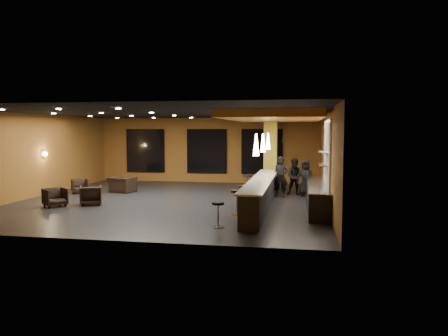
% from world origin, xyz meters
% --- Properties ---
extents(floor, '(12.00, 13.00, 0.10)m').
position_xyz_m(floor, '(0.00, 0.00, -0.05)').
color(floor, black).
rests_on(floor, ground).
extents(ceiling, '(12.00, 13.00, 0.10)m').
position_xyz_m(ceiling, '(0.00, 0.00, 3.55)').
color(ceiling, black).
extents(wall_back, '(12.00, 0.10, 3.50)m').
position_xyz_m(wall_back, '(0.00, 6.55, 1.75)').
color(wall_back, brown).
rests_on(wall_back, floor).
extents(wall_front, '(12.00, 0.10, 3.50)m').
position_xyz_m(wall_front, '(0.00, -6.55, 1.75)').
color(wall_front, brown).
rests_on(wall_front, floor).
extents(wall_left, '(0.10, 13.00, 3.50)m').
position_xyz_m(wall_left, '(-6.05, 0.00, 1.75)').
color(wall_left, brown).
rests_on(wall_left, floor).
extents(wall_right, '(0.10, 13.00, 3.50)m').
position_xyz_m(wall_right, '(6.05, 0.00, 1.75)').
color(wall_right, brown).
rests_on(wall_right, floor).
extents(wood_soffit, '(3.60, 8.00, 0.28)m').
position_xyz_m(wood_soffit, '(4.00, 1.00, 3.36)').
color(wood_soffit, '#BC7B37').
rests_on(wood_soffit, ceiling).
extents(window_left, '(2.20, 0.06, 2.40)m').
position_xyz_m(window_left, '(-3.50, 6.44, 1.70)').
color(window_left, black).
rests_on(window_left, wall_back).
extents(window_center, '(2.20, 0.06, 2.40)m').
position_xyz_m(window_center, '(0.00, 6.44, 1.70)').
color(window_center, black).
rests_on(window_center, wall_back).
extents(window_right, '(2.20, 0.06, 2.40)m').
position_xyz_m(window_right, '(3.00, 6.44, 1.70)').
color(window_right, black).
rests_on(window_right, wall_back).
extents(tile_backsplash, '(0.06, 3.20, 2.40)m').
position_xyz_m(tile_backsplash, '(5.96, -1.00, 2.00)').
color(tile_backsplash, white).
rests_on(tile_backsplash, wall_right).
extents(bar_counter, '(0.60, 8.00, 1.00)m').
position_xyz_m(bar_counter, '(3.65, -1.00, 0.50)').
color(bar_counter, black).
rests_on(bar_counter, floor).
extents(bar_top, '(0.78, 8.10, 0.05)m').
position_xyz_m(bar_top, '(3.65, -1.00, 1.02)').
color(bar_top, beige).
rests_on(bar_top, bar_counter).
extents(prep_counter, '(0.70, 6.00, 0.86)m').
position_xyz_m(prep_counter, '(5.65, -0.50, 0.43)').
color(prep_counter, black).
rests_on(prep_counter, floor).
extents(prep_top, '(0.72, 6.00, 0.03)m').
position_xyz_m(prep_top, '(5.65, -0.50, 0.89)').
color(prep_top, silver).
rests_on(prep_top, prep_counter).
extents(wall_shelf_lower, '(0.30, 1.50, 0.03)m').
position_xyz_m(wall_shelf_lower, '(5.82, -1.20, 1.60)').
color(wall_shelf_lower, silver).
rests_on(wall_shelf_lower, wall_right).
extents(wall_shelf_upper, '(0.30, 1.50, 0.03)m').
position_xyz_m(wall_shelf_upper, '(5.82, -1.20, 2.05)').
color(wall_shelf_upper, silver).
rests_on(wall_shelf_upper, wall_right).
extents(column, '(0.60, 0.60, 3.50)m').
position_xyz_m(column, '(3.65, 3.60, 1.75)').
color(column, olive).
rests_on(column, floor).
extents(wall_sconce, '(0.22, 0.22, 0.22)m').
position_xyz_m(wall_sconce, '(-5.88, 0.50, 1.80)').
color(wall_sconce, '#FFE5B2').
rests_on(wall_sconce, wall_left).
extents(pendant_0, '(0.20, 0.20, 0.70)m').
position_xyz_m(pendant_0, '(3.65, -3.00, 2.35)').
color(pendant_0, white).
rests_on(pendant_0, wood_soffit).
extents(pendant_1, '(0.20, 0.20, 0.70)m').
position_xyz_m(pendant_1, '(3.65, -0.50, 2.35)').
color(pendant_1, white).
rests_on(pendant_1, wood_soffit).
extents(pendant_2, '(0.20, 0.20, 0.70)m').
position_xyz_m(pendant_2, '(3.65, 2.00, 2.35)').
color(pendant_2, white).
rests_on(pendant_2, wood_soffit).
extents(staff_a, '(0.64, 0.43, 1.72)m').
position_xyz_m(staff_a, '(4.22, 1.64, 0.86)').
color(staff_a, black).
rests_on(staff_a, floor).
extents(staff_b, '(0.81, 0.65, 1.61)m').
position_xyz_m(staff_b, '(4.82, 2.43, 0.80)').
color(staff_b, black).
rests_on(staff_b, floor).
extents(staff_c, '(0.84, 0.62, 1.55)m').
position_xyz_m(staff_c, '(5.25, 2.24, 0.77)').
color(staff_c, black).
rests_on(staff_c, floor).
extents(armchair_a, '(1.05, 1.05, 0.69)m').
position_xyz_m(armchair_a, '(-3.88, -2.11, 0.34)').
color(armchair_a, black).
rests_on(armchair_a, floor).
extents(armchair_b, '(1.04, 1.05, 0.72)m').
position_xyz_m(armchair_b, '(-2.76, -1.52, 0.36)').
color(armchair_b, black).
rests_on(armchair_b, floor).
extents(armchair_c, '(0.97, 0.98, 0.64)m').
position_xyz_m(armchair_c, '(-4.75, 1.34, 0.32)').
color(armchair_c, black).
rests_on(armchair_c, floor).
extents(armchair_d, '(1.28, 1.18, 0.69)m').
position_xyz_m(armchair_d, '(-2.99, 1.94, 0.35)').
color(armchair_d, black).
rests_on(armchair_d, floor).
extents(bar_stool_0, '(0.37, 0.37, 0.74)m').
position_xyz_m(bar_stool_0, '(2.71, -4.53, 0.47)').
color(bar_stool_0, silver).
rests_on(bar_stool_0, floor).
extents(bar_stool_1, '(0.42, 0.42, 0.84)m').
position_xyz_m(bar_stool_1, '(2.98, -2.56, 0.54)').
color(bar_stool_1, silver).
rests_on(bar_stool_1, floor).
extents(bar_stool_2, '(0.40, 0.40, 0.80)m').
position_xyz_m(bar_stool_2, '(2.99, -1.00, 0.51)').
color(bar_stool_2, silver).
rests_on(bar_stool_2, floor).
extents(bar_stool_3, '(0.36, 0.36, 0.72)m').
position_xyz_m(bar_stool_3, '(2.99, 0.75, 0.46)').
color(bar_stool_3, silver).
rests_on(bar_stool_3, floor).
extents(bar_stool_4, '(0.43, 0.43, 0.85)m').
position_xyz_m(bar_stool_4, '(2.71, 2.36, 0.55)').
color(bar_stool_4, silver).
rests_on(bar_stool_4, floor).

